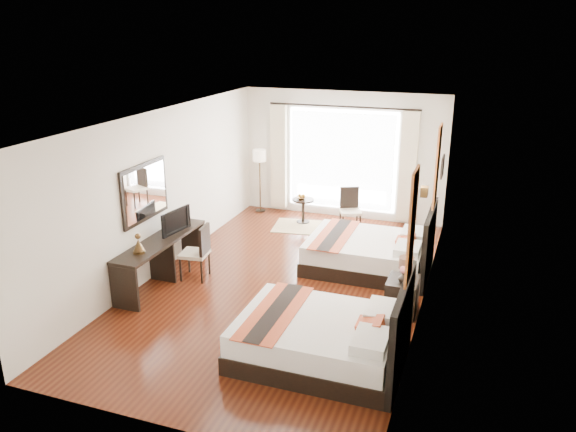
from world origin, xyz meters
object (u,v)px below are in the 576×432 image
(bed_near, at_px, (325,337))
(console_desk, at_px, (162,260))
(table_lamp, at_px, (407,265))
(fruit_bowl, at_px, (301,198))
(desk_chair, at_px, (196,262))
(vase, at_px, (403,280))
(window_chair, at_px, (350,218))
(floor_lamp, at_px, (260,160))
(side_table, at_px, (303,211))
(bed_far, at_px, (372,252))
(television, at_px, (173,220))
(nightstand, at_px, (402,296))

(bed_near, xyz_separation_m, console_desk, (-3.23, 1.35, 0.07))
(table_lamp, relative_size, console_desk, 0.17)
(fruit_bowl, bearing_deg, desk_chair, -103.94)
(vase, bearing_deg, fruit_bowl, 128.23)
(console_desk, bearing_deg, bed_near, -22.65)
(vase, bearing_deg, window_chair, 115.51)
(floor_lamp, distance_m, side_table, 1.58)
(desk_chair, bearing_deg, console_desk, 24.70)
(table_lamp, height_order, console_desk, table_lamp)
(bed_near, bearing_deg, vase, 63.22)
(bed_far, bearing_deg, floor_lamp, 142.85)
(bed_far, bearing_deg, television, -158.10)
(floor_lamp, bearing_deg, console_desk, -92.01)
(television, bearing_deg, fruit_bowl, -12.22)
(side_table, height_order, window_chair, window_chair)
(nightstand, xyz_separation_m, desk_chair, (-3.50, 0.04, 0.02))
(nightstand, bearing_deg, fruit_bowl, 129.00)
(desk_chair, bearing_deg, television, -18.66)
(bed_far, xyz_separation_m, television, (-3.21, -1.29, 0.65))
(television, bearing_deg, window_chair, -28.33)
(nightstand, bearing_deg, side_table, 128.40)
(console_desk, distance_m, floor_lamp, 4.11)
(console_desk, bearing_deg, television, 87.06)
(bed_far, distance_m, nightstand, 1.61)
(window_chair, bearing_deg, television, -61.18)
(console_desk, height_order, floor_lamp, floor_lamp)
(bed_near, relative_size, bed_far, 1.00)
(side_table, distance_m, window_chair, 1.09)
(vase, distance_m, side_table, 4.37)
(vase, relative_size, fruit_bowl, 0.76)
(bed_far, height_order, table_lamp, bed_far)
(table_lamp, relative_size, vase, 2.48)
(fruit_bowl, bearing_deg, bed_far, -44.27)
(vase, bearing_deg, table_lamp, 83.46)
(console_desk, bearing_deg, nightstand, 3.61)
(desk_chair, relative_size, floor_lamp, 0.66)
(table_lamp, bearing_deg, television, 179.08)
(floor_lamp, height_order, side_table, floor_lamp)
(table_lamp, relative_size, window_chair, 0.40)
(table_lamp, relative_size, television, 0.52)
(console_desk, distance_m, fruit_bowl, 3.80)
(vase, distance_m, desk_chair, 3.52)
(floor_lamp, xyz_separation_m, side_table, (1.18, -0.42, -0.96))
(bed_far, distance_m, television, 3.52)
(table_lamp, bearing_deg, bed_far, 119.74)
(side_table, bearing_deg, bed_far, -45.22)
(floor_lamp, bearing_deg, vase, -45.20)
(bed_near, distance_m, desk_chair, 3.20)
(nightstand, xyz_separation_m, fruit_bowl, (-2.69, 3.32, 0.29))
(bed_near, bearing_deg, bed_far, 89.96)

